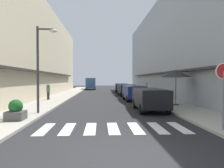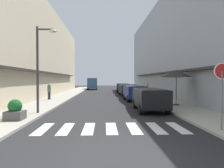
{
  "view_description": "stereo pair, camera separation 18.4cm",
  "coord_description": "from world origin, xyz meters",
  "px_view_note": "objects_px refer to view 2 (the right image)",
  "views": [
    {
      "loc": [
        -0.53,
        -5.5,
        2.07
      ],
      "look_at": [
        0.3,
        9.57,
        1.75
      ],
      "focal_mm": 33.6,
      "sensor_mm": 36.0,
      "label": 1
    },
    {
      "loc": [
        -0.35,
        -5.51,
        2.07
      ],
      "look_at": [
        0.3,
        9.57,
        1.75
      ],
      "focal_mm": 33.6,
      "sensor_mm": 36.0,
      "label": 2
    }
  ],
  "objects_px": {
    "planter_corner": "(15,111)",
    "pedestrian_walking_near": "(49,91)",
    "parked_car_near": "(150,97)",
    "delivery_van": "(92,83)",
    "round_street_sign": "(222,79)",
    "pedestrian_walking_far": "(147,89)",
    "parked_car_far": "(127,89)",
    "parked_car_mid": "(134,91)",
    "street_lamp": "(41,60)",
    "cafe_umbrella": "(176,74)",
    "parked_car_distant": "(122,87)"
  },
  "relations": [
    {
      "from": "pedestrian_walking_near",
      "to": "parked_car_mid",
      "type": "bearing_deg",
      "value": 46.98
    },
    {
      "from": "parked_car_near",
      "to": "parked_car_far",
      "type": "height_order",
      "value": "same"
    },
    {
      "from": "parked_car_near",
      "to": "parked_car_far",
      "type": "distance_m",
      "value": 13.12
    },
    {
      "from": "street_lamp",
      "to": "pedestrian_walking_far",
      "type": "distance_m",
      "value": 13.85
    },
    {
      "from": "round_street_sign",
      "to": "cafe_umbrella",
      "type": "relative_size",
      "value": 0.97
    },
    {
      "from": "cafe_umbrella",
      "to": "pedestrian_walking_far",
      "type": "bearing_deg",
      "value": 95.21
    },
    {
      "from": "parked_car_distant",
      "to": "pedestrian_walking_near",
      "type": "bearing_deg",
      "value": -124.44
    },
    {
      "from": "round_street_sign",
      "to": "delivery_van",
      "type": "bearing_deg",
      "value": 100.65
    },
    {
      "from": "cafe_umbrella",
      "to": "pedestrian_walking_near",
      "type": "relative_size",
      "value": 1.68
    },
    {
      "from": "round_street_sign",
      "to": "pedestrian_walking_far",
      "type": "height_order",
      "value": "round_street_sign"
    },
    {
      "from": "pedestrian_walking_near",
      "to": "planter_corner",
      "type": "bearing_deg",
      "value": -34.43
    },
    {
      "from": "parked_car_near",
      "to": "parked_car_far",
      "type": "bearing_deg",
      "value": 90.0
    },
    {
      "from": "parked_car_far",
      "to": "cafe_umbrella",
      "type": "height_order",
      "value": "cafe_umbrella"
    },
    {
      "from": "parked_car_mid",
      "to": "pedestrian_walking_near",
      "type": "xyz_separation_m",
      "value": [
        -8.32,
        0.45,
        0.03
      ]
    },
    {
      "from": "delivery_van",
      "to": "parked_car_mid",
      "type": "bearing_deg",
      "value": -77.4
    },
    {
      "from": "parked_car_far",
      "to": "cafe_umbrella",
      "type": "bearing_deg",
      "value": -76.96
    },
    {
      "from": "parked_car_far",
      "to": "delivery_van",
      "type": "distance_m",
      "value": 17.94
    },
    {
      "from": "delivery_van",
      "to": "round_street_sign",
      "type": "xyz_separation_m",
      "value": [
        6.76,
        -35.96,
        0.7
      ]
    },
    {
      "from": "street_lamp",
      "to": "pedestrian_walking_near",
      "type": "xyz_separation_m",
      "value": [
        -1.64,
        8.26,
        -2.26
      ]
    },
    {
      "from": "round_street_sign",
      "to": "street_lamp",
      "type": "height_order",
      "value": "street_lamp"
    },
    {
      "from": "parked_car_distant",
      "to": "pedestrian_walking_far",
      "type": "xyz_separation_m",
      "value": [
        1.86,
        -9.71,
        0.09
      ]
    },
    {
      "from": "parked_car_distant",
      "to": "pedestrian_walking_near",
      "type": "relative_size",
      "value": 2.71
    },
    {
      "from": "parked_car_far",
      "to": "pedestrian_walking_far",
      "type": "relative_size",
      "value": 2.45
    },
    {
      "from": "street_lamp",
      "to": "planter_corner",
      "type": "xyz_separation_m",
      "value": [
        -0.64,
        -2.11,
        -2.66
      ]
    },
    {
      "from": "pedestrian_walking_near",
      "to": "street_lamp",
      "type": "bearing_deg",
      "value": -28.74
    },
    {
      "from": "delivery_van",
      "to": "round_street_sign",
      "type": "bearing_deg",
      "value": -79.35
    },
    {
      "from": "round_street_sign",
      "to": "parked_car_near",
      "type": "bearing_deg",
      "value": 104.72
    },
    {
      "from": "parked_car_near",
      "to": "parked_car_far",
      "type": "relative_size",
      "value": 1.02
    },
    {
      "from": "delivery_van",
      "to": "street_lamp",
      "type": "relative_size",
      "value": 1.08
    },
    {
      "from": "cafe_umbrella",
      "to": "pedestrian_walking_near",
      "type": "height_order",
      "value": "cafe_umbrella"
    },
    {
      "from": "round_street_sign",
      "to": "pedestrian_walking_near",
      "type": "relative_size",
      "value": 1.62
    },
    {
      "from": "parked_car_distant",
      "to": "parked_car_mid",
      "type": "bearing_deg",
      "value": -90.0
    },
    {
      "from": "parked_car_mid",
      "to": "pedestrian_walking_near",
      "type": "relative_size",
      "value": 2.56
    },
    {
      "from": "parked_car_mid",
      "to": "street_lamp",
      "type": "relative_size",
      "value": 0.81
    },
    {
      "from": "parked_car_near",
      "to": "delivery_van",
      "type": "bearing_deg",
      "value": 99.87
    },
    {
      "from": "planter_corner",
      "to": "pedestrian_walking_far",
      "type": "height_order",
      "value": "pedestrian_walking_far"
    },
    {
      "from": "pedestrian_walking_far",
      "to": "delivery_van",
      "type": "bearing_deg",
      "value": 1.99
    },
    {
      "from": "round_street_sign",
      "to": "pedestrian_walking_near",
      "type": "height_order",
      "value": "round_street_sign"
    },
    {
      "from": "delivery_van",
      "to": "pedestrian_walking_far",
      "type": "height_order",
      "value": "delivery_van"
    },
    {
      "from": "parked_car_mid",
      "to": "parked_car_far",
      "type": "height_order",
      "value": "same"
    },
    {
      "from": "planter_corner",
      "to": "pedestrian_walking_near",
      "type": "bearing_deg",
      "value": 95.52
    },
    {
      "from": "parked_car_far",
      "to": "parked_car_distant",
      "type": "bearing_deg",
      "value": 90.0
    },
    {
      "from": "pedestrian_walking_far",
      "to": "parked_car_mid",
      "type": "bearing_deg",
      "value": 130.1
    },
    {
      "from": "delivery_van",
      "to": "planter_corner",
      "type": "relative_size",
      "value": 5.51
    },
    {
      "from": "parked_car_distant",
      "to": "planter_corner",
      "type": "bearing_deg",
      "value": -108.02
    },
    {
      "from": "round_street_sign",
      "to": "parked_car_far",
      "type": "bearing_deg",
      "value": 94.55
    },
    {
      "from": "parked_car_far",
      "to": "parked_car_distant",
      "type": "relative_size",
      "value": 0.96
    },
    {
      "from": "parked_car_near",
      "to": "cafe_umbrella",
      "type": "xyz_separation_m",
      "value": [
        2.53,
        2.21,
        1.59
      ]
    },
    {
      "from": "parked_car_distant",
      "to": "delivery_van",
      "type": "distance_m",
      "value": 12.19
    },
    {
      "from": "pedestrian_walking_near",
      "to": "parked_car_far",
      "type": "bearing_deg",
      "value": 85.71
    }
  ]
}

